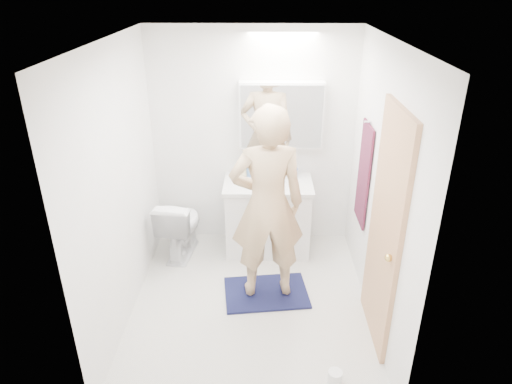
{
  "coord_description": "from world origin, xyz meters",
  "views": [
    {
      "loc": [
        0.11,
        -3.48,
        2.84
      ],
      "look_at": [
        0.05,
        0.25,
        1.05
      ],
      "focal_mm": 32.08,
      "sensor_mm": 36.0,
      "label": 1
    }
  ],
  "objects_px": {
    "medicine_cabinet": "(281,115)",
    "toilet": "(180,226)",
    "soap_bottle_b": "(251,168)",
    "vanity_cabinet": "(268,218)",
    "person": "(267,205)",
    "toothbrush_cup": "(293,173)",
    "toilet_paper_roll": "(335,377)",
    "soap_bottle_a": "(242,166)"
  },
  "relations": [
    {
      "from": "soap_bottle_b",
      "to": "toilet_paper_roll",
      "type": "xyz_separation_m",
      "value": [
        0.69,
        -2.08,
        -0.86
      ]
    },
    {
      "from": "vanity_cabinet",
      "to": "soap_bottle_a",
      "type": "distance_m",
      "value": 0.64
    },
    {
      "from": "toilet",
      "to": "soap_bottle_a",
      "type": "distance_m",
      "value": 0.94
    },
    {
      "from": "medicine_cabinet",
      "to": "toilet",
      "type": "bearing_deg",
      "value": -163.37
    },
    {
      "from": "vanity_cabinet",
      "to": "soap_bottle_b",
      "type": "bearing_deg",
      "value": 136.24
    },
    {
      "from": "medicine_cabinet",
      "to": "toilet",
      "type": "relative_size",
      "value": 1.27
    },
    {
      "from": "toilet_paper_roll",
      "to": "toilet",
      "type": "bearing_deg",
      "value": 129.4
    },
    {
      "from": "vanity_cabinet",
      "to": "toothbrush_cup",
      "type": "xyz_separation_m",
      "value": [
        0.27,
        0.16,
        0.48
      ]
    },
    {
      "from": "person",
      "to": "soap_bottle_a",
      "type": "xyz_separation_m",
      "value": [
        -0.26,
        0.98,
        -0.03
      ]
    },
    {
      "from": "vanity_cabinet",
      "to": "soap_bottle_b",
      "type": "height_order",
      "value": "soap_bottle_b"
    },
    {
      "from": "medicine_cabinet",
      "to": "toilet_paper_roll",
      "type": "height_order",
      "value": "medicine_cabinet"
    },
    {
      "from": "medicine_cabinet",
      "to": "soap_bottle_b",
      "type": "height_order",
      "value": "medicine_cabinet"
    },
    {
      "from": "person",
      "to": "toothbrush_cup",
      "type": "bearing_deg",
      "value": -113.25
    },
    {
      "from": "soap_bottle_a",
      "to": "soap_bottle_b",
      "type": "relative_size",
      "value": 1.37
    },
    {
      "from": "toilet",
      "to": "soap_bottle_b",
      "type": "relative_size",
      "value": 3.78
    },
    {
      "from": "toilet",
      "to": "soap_bottle_b",
      "type": "height_order",
      "value": "soap_bottle_b"
    },
    {
      "from": "soap_bottle_b",
      "to": "toilet_paper_roll",
      "type": "bearing_deg",
      "value": -71.53
    },
    {
      "from": "person",
      "to": "toothbrush_cup",
      "type": "height_order",
      "value": "person"
    },
    {
      "from": "soap_bottle_a",
      "to": "soap_bottle_b",
      "type": "bearing_deg",
      "value": 17.68
    },
    {
      "from": "soap_bottle_a",
      "to": "toothbrush_cup",
      "type": "distance_m",
      "value": 0.56
    },
    {
      "from": "toilet",
      "to": "toothbrush_cup",
      "type": "relative_size",
      "value": 6.32
    },
    {
      "from": "person",
      "to": "soap_bottle_b",
      "type": "distance_m",
      "value": 1.03
    },
    {
      "from": "vanity_cabinet",
      "to": "toothbrush_cup",
      "type": "height_order",
      "value": "toothbrush_cup"
    },
    {
      "from": "vanity_cabinet",
      "to": "soap_bottle_b",
      "type": "xyz_separation_m",
      "value": [
        -0.19,
        0.18,
        0.52
      ]
    },
    {
      "from": "soap_bottle_b",
      "to": "toothbrush_cup",
      "type": "xyz_separation_m",
      "value": [
        0.46,
        -0.02,
        -0.04
      ]
    },
    {
      "from": "soap_bottle_b",
      "to": "person",
      "type": "bearing_deg",
      "value": -80.42
    },
    {
      "from": "medicine_cabinet",
      "to": "soap_bottle_a",
      "type": "height_order",
      "value": "medicine_cabinet"
    },
    {
      "from": "person",
      "to": "medicine_cabinet",
      "type": "bearing_deg",
      "value": -105.16
    },
    {
      "from": "toothbrush_cup",
      "to": "soap_bottle_b",
      "type": "bearing_deg",
      "value": 177.5
    },
    {
      "from": "soap_bottle_b",
      "to": "vanity_cabinet",
      "type": "bearing_deg",
      "value": -43.76
    },
    {
      "from": "vanity_cabinet",
      "to": "soap_bottle_b",
      "type": "relative_size",
      "value": 4.9
    },
    {
      "from": "person",
      "to": "toothbrush_cup",
      "type": "xyz_separation_m",
      "value": [
        0.29,
        0.99,
        -0.1
      ]
    },
    {
      "from": "toothbrush_cup",
      "to": "toilet_paper_roll",
      "type": "distance_m",
      "value": 2.23
    },
    {
      "from": "vanity_cabinet",
      "to": "medicine_cabinet",
      "type": "relative_size",
      "value": 1.02
    },
    {
      "from": "person",
      "to": "toilet_paper_roll",
      "type": "xyz_separation_m",
      "value": [
        0.52,
        -1.06,
        -0.92
      ]
    },
    {
      "from": "vanity_cabinet",
      "to": "toilet_paper_roll",
      "type": "bearing_deg",
      "value": -75.07
    },
    {
      "from": "person",
      "to": "soap_bottle_a",
      "type": "bearing_deg",
      "value": -81.95
    },
    {
      "from": "vanity_cabinet",
      "to": "soap_bottle_a",
      "type": "xyz_separation_m",
      "value": [
        -0.28,
        0.15,
        0.56
      ]
    },
    {
      "from": "medicine_cabinet",
      "to": "person",
      "type": "relative_size",
      "value": 0.47
    },
    {
      "from": "vanity_cabinet",
      "to": "toothbrush_cup",
      "type": "distance_m",
      "value": 0.57
    },
    {
      "from": "soap_bottle_b",
      "to": "toothbrush_cup",
      "type": "distance_m",
      "value": 0.46
    },
    {
      "from": "toilet_paper_roll",
      "to": "medicine_cabinet",
      "type": "bearing_deg",
      "value": 100.09
    }
  ]
}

